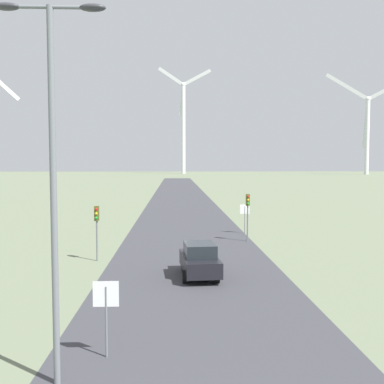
% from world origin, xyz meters
% --- Properties ---
extents(road_surface, '(10.00, 240.00, 0.01)m').
position_xyz_m(road_surface, '(0.00, 48.00, 0.00)').
color(road_surface, '#38383D').
rests_on(road_surface, ground).
extents(streetlamp, '(2.92, 0.32, 10.22)m').
position_xyz_m(streetlamp, '(-4.25, 5.13, 6.36)').
color(streetlamp, slate).
rests_on(streetlamp, ground).
extents(stop_sign_near, '(0.81, 0.07, 2.42)m').
position_xyz_m(stop_sign_near, '(-3.14, 6.76, 1.69)').
color(stop_sign_near, slate).
rests_on(stop_sign_near, ground).
extents(stop_sign_far, '(0.81, 0.07, 2.50)m').
position_xyz_m(stop_sign_far, '(5.00, 31.06, 1.75)').
color(stop_sign_far, slate).
rests_on(stop_sign_far, ground).
extents(traffic_light_post_near_left, '(0.28, 0.34, 3.40)m').
position_xyz_m(traffic_light_post_near_left, '(-5.81, 20.65, 2.50)').
color(traffic_light_post_near_left, slate).
rests_on(traffic_light_post_near_left, ground).
extents(traffic_light_post_near_right, '(0.28, 0.34, 3.66)m').
position_xyz_m(traffic_light_post_near_right, '(4.62, 27.23, 2.69)').
color(traffic_light_post_near_right, slate).
rests_on(traffic_light_post_near_right, ground).
extents(car_approaching, '(2.11, 4.23, 1.83)m').
position_xyz_m(car_approaching, '(0.31, 16.52, 0.91)').
color(car_approaching, black).
rests_on(car_approaching, ground).
extents(wind_turbine_left, '(29.21, 7.12, 59.24)m').
position_xyz_m(wind_turbine_left, '(3.87, 243.80, 29.52)').
color(wind_turbine_left, silver).
rests_on(wind_turbine_left, ground).
extents(wind_turbine_center, '(41.07, 15.11, 52.81)m').
position_xyz_m(wind_turbine_center, '(98.03, 221.44, 25.16)').
color(wind_turbine_center, silver).
rests_on(wind_turbine_center, ground).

